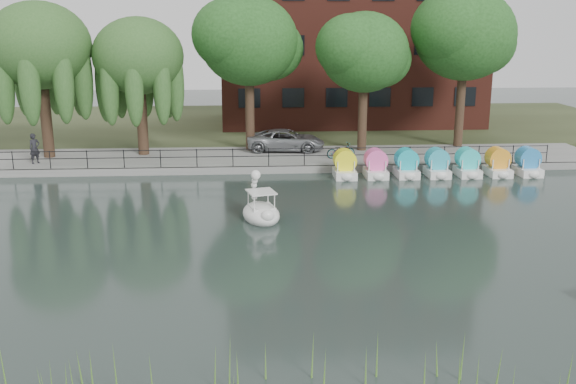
{
  "coord_description": "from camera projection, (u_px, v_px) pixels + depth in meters",
  "views": [
    {
      "loc": [
        -1.13,
        -21.9,
        8.16
      ],
      "look_at": [
        0.5,
        4.0,
        1.3
      ],
      "focal_mm": 40.0,
      "sensor_mm": 36.0,
      "label": 1
    }
  ],
  "objects": [
    {
      "name": "minivan",
      "position": [
        286.0,
        139.0,
        39.96
      ],
      "size": [
        3.06,
        5.73,
        1.53
      ],
      "primitive_type": "imported",
      "rotation": [
        0.0,
        0.0,
        1.47
      ],
      "color": "gray",
      "rests_on": "promenade"
    },
    {
      "name": "pedestrian",
      "position": [
        34.0,
        146.0,
        36.3
      ],
      "size": [
        0.85,
        0.84,
        1.98
      ],
      "primitive_type": "imported",
      "rotation": [
        0.0,
        0.0,
        0.77
      ],
      "color": "black",
      "rests_on": "promenade"
    },
    {
      "name": "land_strip",
      "position": [
        262.0,
        124.0,
        52.18
      ],
      "size": [
        60.0,
        22.0,
        0.36
      ],
      "primitive_type": "cube",
      "color": "#47512D",
      "rests_on": "ground_plane"
    },
    {
      "name": "pedal_boat_row",
      "position": [
        437.0,
        165.0,
        35.1
      ],
      "size": [
        11.35,
        1.7,
        1.4
      ],
      "color": "white",
      "rests_on": "ground_plane"
    },
    {
      "name": "promenade",
      "position": [
        267.0,
        159.0,
        38.67
      ],
      "size": [
        40.0,
        6.0,
        0.4
      ],
      "primitive_type": "cube",
      "color": "gray",
      "rests_on": "ground_plane"
    },
    {
      "name": "willow_mid",
      "position": [
        138.0,
        56.0,
        37.63
      ],
      "size": [
        5.32,
        5.32,
        8.15
      ],
      "color": "#473323",
      "rests_on": "promenade"
    },
    {
      "name": "broadleaf_center",
      "position": [
        249.0,
        42.0,
        38.79
      ],
      "size": [
        6.0,
        6.0,
        9.25
      ],
      "color": "#473323",
      "rests_on": "promenade"
    },
    {
      "name": "swan_boat",
      "position": [
        261.0,
        210.0,
        27.31
      ],
      "size": [
        2.05,
        2.68,
        2.02
      ],
      "rotation": [
        0.0,
        0.0,
        0.25
      ],
      "color": "white",
      "rests_on": "ground_plane"
    },
    {
      "name": "railing",
      "position": [
        269.0,
        153.0,
        35.78
      ],
      "size": [
        32.0,
        0.05,
        1.0
      ],
      "color": "black",
      "rests_on": "promenade"
    },
    {
      "name": "broadleaf_far",
      "position": [
        465.0,
        35.0,
        40.0
      ],
      "size": [
        6.3,
        6.3,
        9.71
      ],
      "color": "#473323",
      "rests_on": "promenade"
    },
    {
      "name": "broadleaf_right",
      "position": [
        364.0,
        53.0,
        38.9
      ],
      "size": [
        5.4,
        5.4,
        8.32
      ],
      "color": "#473323",
      "rests_on": "promenade"
    },
    {
      "name": "reed_bank",
      "position": [
        395.0,
        378.0,
        14.09
      ],
      "size": [
        24.0,
        2.4,
        1.2
      ],
      "color": "#669938",
      "rests_on": "ground_plane"
    },
    {
      "name": "ground_plane",
      "position": [
        281.0,
        255.0,
        23.28
      ],
      "size": [
        120.0,
        120.0,
        0.0
      ],
      "primitive_type": "plane",
      "color": "#36433F"
    },
    {
      "name": "willow_left",
      "position": [
        39.0,
        46.0,
        36.66
      ],
      "size": [
        5.88,
        5.88,
        9.01
      ],
      "color": "#473323",
      "rests_on": "promenade"
    },
    {
      "name": "apartment_building",
      "position": [
        350.0,
        7.0,
        50.23
      ],
      "size": [
        20.0,
        10.07,
        18.0
      ],
      "color": "#4C1E16",
      "rests_on": "land_strip"
    },
    {
      "name": "bicycle",
      "position": [
        341.0,
        150.0,
        37.85
      ],
      "size": [
        0.91,
        1.8,
        1.0
      ],
      "primitive_type": "imported",
      "rotation": [
        0.0,
        0.0,
        1.76
      ],
      "color": "gray",
      "rests_on": "promenade"
    },
    {
      "name": "kerb",
      "position": [
        269.0,
        170.0,
        35.82
      ],
      "size": [
        40.0,
        0.25,
        0.4
      ],
      "primitive_type": "cube",
      "color": "gray",
      "rests_on": "ground_plane"
    }
  ]
}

